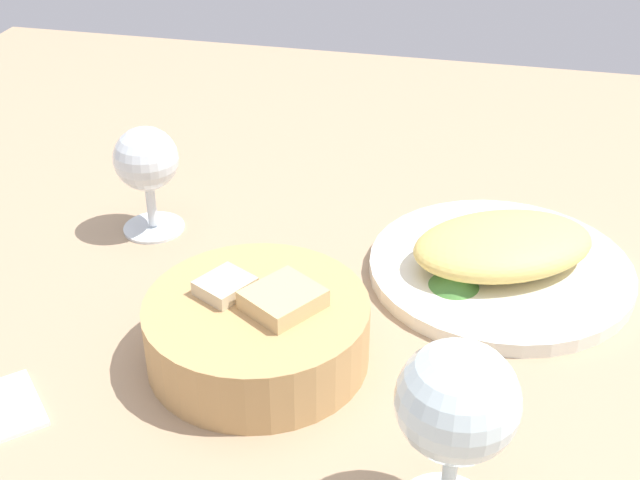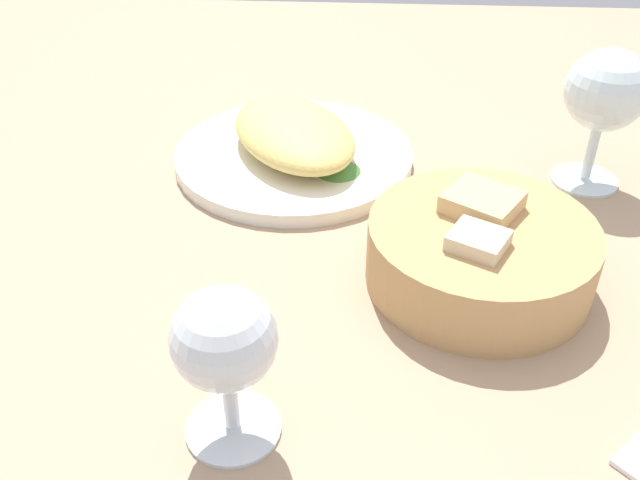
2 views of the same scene
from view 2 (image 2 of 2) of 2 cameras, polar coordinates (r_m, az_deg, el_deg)
The scene contains 7 objects.
ground_plane at distance 62.88cm, azimuth 6.64°, elevation -1.95°, with size 140.00×140.00×2.00cm, color tan.
plate at distance 75.35cm, azimuth -2.09°, elevation 6.74°, with size 24.83×24.83×1.40cm, color white.
omelette at distance 74.07cm, azimuth -2.13°, elevation 8.57°, with size 17.51×11.05×4.01cm, color #DEC266.
lettuce_garnish at distance 70.80cm, azimuth 1.44°, elevation 6.19°, with size 4.62×4.62×1.79cm, color #447F35.
bread_basket at distance 58.82cm, azimuth 12.69°, elevation -0.92°, with size 18.33×18.33×7.06cm.
wine_glass_near at distance 43.01cm, azimuth -7.63°, elevation -8.52°, with size 6.49×6.49×11.35cm.
wine_glass_far at distance 72.96cm, azimuth 21.91°, elevation 10.70°, with size 7.79×7.79×13.81cm.
Camera 2 is at (49.77, -4.12, 37.21)cm, focal length 39.93 mm.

